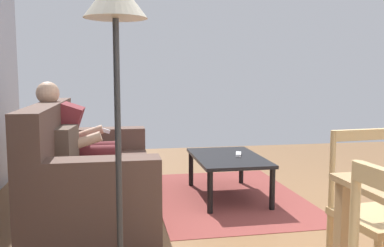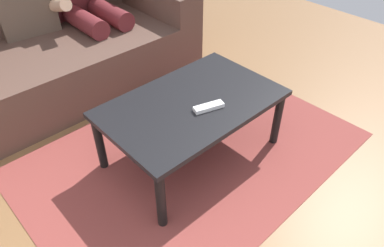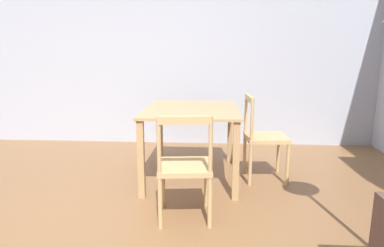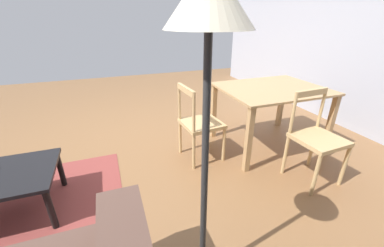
# 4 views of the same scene
# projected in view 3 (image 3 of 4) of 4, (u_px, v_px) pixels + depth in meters

# --- Properties ---
(wall_side) EXTENTS (0.12, 6.27, 2.76)m
(wall_side) POSITION_uv_depth(u_px,v_px,m) (164.00, 50.00, 4.85)
(wall_side) COLOR #ABB0BE
(wall_side) RESTS_ON ground_plane
(dining_table) EXTENTS (1.20, 0.97, 0.77)m
(dining_table) POSITION_uv_depth(u_px,v_px,m) (192.00, 119.00, 3.49)
(dining_table) COLOR tan
(dining_table) RESTS_ON ground_plane
(dining_chair_near_wall) EXTENTS (0.45, 0.45, 0.90)m
(dining_chair_near_wall) POSITION_uv_depth(u_px,v_px,m) (263.00, 138.00, 3.48)
(dining_chair_near_wall) COLOR tan
(dining_chair_near_wall) RESTS_ON ground_plane
(dining_chair_facing_couch) EXTENTS (0.46, 0.46, 0.88)m
(dining_chair_facing_couch) POSITION_uv_depth(u_px,v_px,m) (185.00, 167.00, 2.62)
(dining_chair_facing_couch) COLOR tan
(dining_chair_facing_couch) RESTS_ON ground_plane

